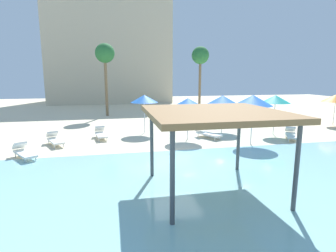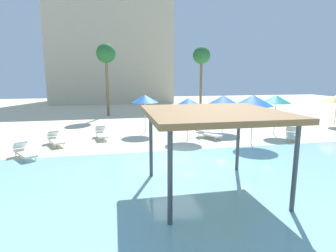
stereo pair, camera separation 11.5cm
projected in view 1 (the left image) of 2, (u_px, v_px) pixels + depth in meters
ground_plane at (173, 160)px, 13.09m from camera, size 80.00×80.00×0.00m
lagoon_water at (213, 212)px, 8.04m from camera, size 44.00×13.50×0.04m
shade_pavilion at (214, 116)px, 9.03m from camera, size 4.41×4.41×2.87m
beach_umbrella_blue_0 at (144, 99)px, 18.98m from camera, size 1.93×1.93×2.69m
beach_umbrella_teal_1 at (275, 99)px, 18.44m from camera, size 1.96×1.96×2.72m
beach_umbrella_orange_3 at (336, 98)px, 22.00m from camera, size 2.15×2.15×2.51m
beach_umbrella_blue_4 at (223, 100)px, 19.49m from camera, size 2.41×2.41×2.62m
beach_umbrella_blue_5 at (188, 103)px, 16.97m from camera, size 2.16×2.16×2.64m
beach_umbrella_blue_6 at (253, 100)px, 15.75m from camera, size 2.27×2.27×2.92m
lounge_chair_0 at (207, 133)px, 17.74m from camera, size 1.43×1.95×0.74m
lounge_chair_1 at (291, 134)px, 17.36m from camera, size 1.45×1.95×0.74m
lounge_chair_3 at (101, 133)px, 17.58m from camera, size 0.90×1.97×0.74m
lounge_chair_4 at (55, 139)px, 15.92m from camera, size 1.32×1.98×0.74m
lounge_chair_5 at (24, 152)px, 13.30m from camera, size 1.54×1.92×0.74m
palm_tree_0 at (200, 57)px, 29.61m from camera, size 1.90×1.90×7.17m
palm_tree_1 at (105, 55)px, 26.53m from camera, size 1.90×1.90×7.16m
hotel_block_0 at (110, 53)px, 42.75m from camera, size 17.66×11.66×15.11m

